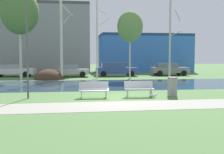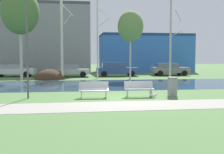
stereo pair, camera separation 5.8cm
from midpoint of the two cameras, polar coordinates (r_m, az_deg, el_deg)
The scene contains 20 objects.
ground_plane at distance 24.70m, azimuth -2.62°, elevation -1.02°, with size 120.00×120.00×0.00m, color #4C703D.
paved_path_strip at distance 12.70m, azimuth 2.75°, elevation -5.86°, with size 60.00×2.49×0.01m, color gray.
river_band at distance 22.40m, azimuth -2.05°, elevation -1.54°, with size 80.00×8.57×0.01m, color #284256.
soil_mound at distance 28.62m, azimuth -12.70°, elevation -0.42°, with size 3.01×3.33×2.06m, color #423021.
bench_left at distance 15.13m, azimuth -3.83°, elevation -2.48°, with size 1.63×0.65×0.87m.
bench_right at distance 15.52m, azimuth 5.42°, elevation -2.32°, with size 1.63×0.65×0.87m.
trash_bin at distance 15.98m, azimuth 12.09°, elevation -1.89°, with size 0.56×0.56×1.08m.
seagull at distance 15.40m, azimuth 8.37°, elevation -3.67°, with size 0.43×0.16×0.26m.
streetlamp at distance 15.52m, azimuth -17.07°, elevation 9.49°, with size 0.32×0.32×5.59m.
birch_far_left at distance 28.13m, azimuth -18.35°, elevation 12.47°, with size 3.53×3.53×8.54m.
birch_left at distance 28.10m, azimuth -10.32°, elevation 8.97°, with size 1.32×2.08×9.10m.
birch_center_left at distance 28.48m, azimuth -3.08°, elevation 8.40°, with size 1.35×2.22×8.52m.
birch_center at distance 28.27m, azimuth 3.63°, elevation 10.20°, with size 2.56×2.56×6.77m.
birch_center_right at distance 30.56m, azimuth 11.73°, elevation 7.93°, with size 1.32×2.31×8.46m.
parked_van_nearest_white at distance 33.05m, azimuth -19.76°, elevation 1.32°, with size 4.81×2.15×1.37m.
parked_sedan_second_silver at distance 31.31m, azimuth -8.73°, elevation 1.36°, with size 4.14×2.19×1.36m.
parked_hatch_third_blue at distance 32.25m, azimuth 0.71°, elevation 1.64°, with size 4.83×2.08×1.57m.
parked_wagon_fourth_grey at distance 34.10m, azimuth 11.44°, elevation 1.62°, with size 4.44×2.17×1.46m.
building_grey_warehouse at distance 40.83m, azimuth -15.96°, elevation 7.39°, with size 15.53×7.92×9.32m.
building_blue_store at distance 42.79m, azimuth 6.51°, elevation 4.85°, with size 13.30×6.36×5.57m.
Camera 1 is at (-2.41, -14.48, 2.20)m, focal length 44.92 mm.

